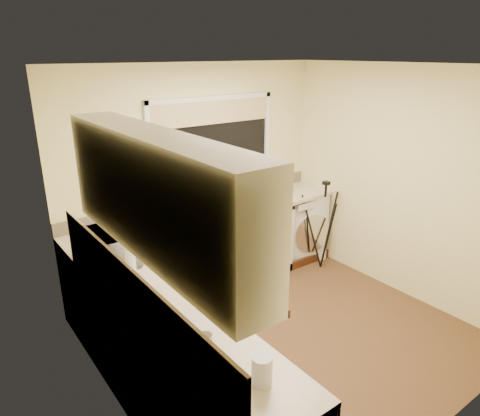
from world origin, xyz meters
name	(u,v)px	position (x,y,z in m)	size (l,w,h in m)	color
floor	(284,334)	(0.00, 0.00, 0.00)	(3.20, 3.20, 0.00)	brown
ceiling	(294,65)	(0.00, 0.00, 2.45)	(3.20, 3.20, 0.00)	white
wall_back	(197,177)	(0.00, 1.50, 1.23)	(3.20, 3.20, 0.00)	#F3E8A2
wall_front	(457,285)	(0.00, -1.50, 1.23)	(3.20, 3.20, 0.00)	#F3E8A2
wall_left	(108,266)	(-1.60, 0.00, 1.23)	(3.00, 3.00, 0.00)	#F3E8A2
wall_right	(399,183)	(1.60, 0.00, 1.23)	(3.00, 3.00, 0.00)	#F3E8A2
base_cabinet_back	(189,258)	(-0.33, 1.20, 0.43)	(2.55, 0.60, 0.86)	silver
base_cabinet_left	(177,371)	(-1.30, -0.30, 0.43)	(0.54, 2.40, 0.86)	silver
worktop_back	(213,213)	(0.00, 1.20, 0.88)	(3.20, 0.60, 0.04)	beige
worktop_left	(173,316)	(-1.30, -0.30, 0.88)	(0.60, 2.40, 0.04)	beige
upper_cabinet	(155,195)	(-1.44, -0.45, 1.80)	(0.28, 1.90, 0.70)	silver
splashback_left	(130,298)	(-1.59, -0.30, 1.12)	(0.02, 2.40, 0.45)	beige
splashback_back	(199,199)	(0.00, 1.49, 0.97)	(3.20, 0.02, 0.14)	beige
window_glass	(212,146)	(0.20, 1.49, 1.55)	(1.50, 0.02, 1.00)	black
window_blind	(213,112)	(0.20, 1.46, 1.92)	(1.50, 0.02, 0.25)	tan
windowsill	(216,191)	(0.20, 1.43, 1.04)	(1.60, 0.14, 0.03)	white
sink	(228,207)	(0.20, 1.20, 0.91)	(0.82, 0.46, 0.03)	tan
faucet	(218,194)	(0.20, 1.38, 1.02)	(0.03, 0.03, 0.24)	silver
washing_machine	(295,224)	(1.29, 1.23, 0.43)	(0.61, 0.59, 0.86)	silver
laptop	(162,218)	(-0.61, 1.20, 0.96)	(0.29, 0.27, 0.22)	#A5A5AD
kettle	(127,255)	(-1.28, 0.51, 1.01)	(0.17, 0.17, 0.23)	white
dish_rack	(267,195)	(0.79, 1.23, 0.93)	(0.41, 0.30, 0.06)	beige
tripod	(323,226)	(1.31, 0.77, 0.56)	(0.54, 0.54, 1.11)	black
glass_jug	(262,370)	(-1.24, -1.16, 0.98)	(0.11, 0.11, 0.16)	silver
steel_jar	(149,300)	(-1.39, -0.13, 0.95)	(0.08, 0.08, 0.10)	silver
microwave	(113,247)	(-1.32, 0.67, 1.04)	(0.49, 0.33, 0.27)	silver
plant_a	(176,188)	(-0.32, 1.42, 1.17)	(0.12, 0.08, 0.24)	#999999
plant_b	(201,185)	(-0.02, 1.39, 1.16)	(0.12, 0.09, 0.21)	#999999
plant_c	(220,179)	(0.26, 1.43, 1.18)	(0.14, 0.14, 0.25)	#999999
soap_bottle_green	(259,171)	(0.82, 1.40, 1.19)	(0.10, 0.11, 0.27)	green
soap_bottle_clear	(265,171)	(0.92, 1.41, 1.16)	(0.10, 0.10, 0.22)	#999999
cup_back	(278,189)	(1.00, 1.27, 0.95)	(0.13, 0.13, 0.11)	beige
cup_left	(206,341)	(-1.31, -0.73, 0.94)	(0.09, 0.09, 0.08)	beige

